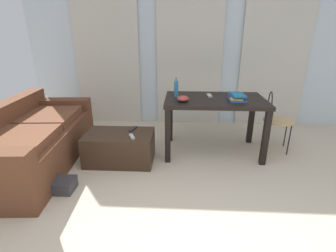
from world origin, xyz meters
The scene contains 14 objects.
ground_plane centered at (0.00, 1.15, 0.00)m, with size 7.42×7.42×0.00m, color beige.
wall_back centered at (0.00, 3.09, 1.35)m, with size 5.57×0.10×2.70m, color silver.
curtains centered at (0.00, 3.01, 1.17)m, with size 3.96×0.03×2.34m.
couch centered at (-1.96, 1.31, 0.31)m, with size 1.04×2.03×0.77m.
coffee_table centered at (-0.90, 1.46, 0.19)m, with size 0.85×0.52×0.38m.
craft_table centered at (0.32, 1.81, 0.66)m, with size 1.30×0.78×0.77m.
wire_chair centered at (1.15, 1.93, 0.51)m, with size 0.41×0.44×0.83m.
bottle_near centered at (-0.20, 1.87, 0.87)m, with size 0.06×0.06×0.25m.
bowl centered at (-0.11, 1.63, 0.80)m, with size 0.15×0.15×0.07m, color #9E3833.
book_stack centered at (0.58, 1.72, 0.81)m, with size 0.21×0.29×0.08m.
tv_remote_on_table centered at (0.25, 1.93, 0.77)m, with size 0.05×0.15×0.02m, color #B7B7B2.
tv_remote_primary centered at (-0.75, 1.60, 0.39)m, with size 0.05×0.18×0.02m, color #232326.
tv_remote_secondary centered at (-0.71, 1.35, 0.40)m, with size 0.04×0.15×0.02m, color #B7B7B2.
shoebox centered at (-1.41, 0.78, 0.07)m, with size 0.35×0.22×0.13m.
Camera 1 is at (-0.13, -1.39, 1.58)m, focal length 26.61 mm.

